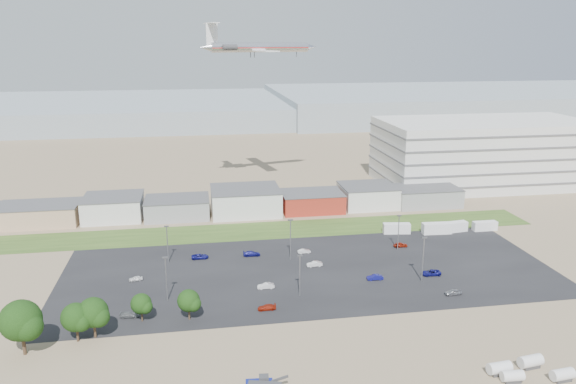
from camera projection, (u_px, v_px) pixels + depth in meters
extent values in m
plane|color=#7E6850|center=(305.00, 310.00, 118.37)|extent=(700.00, 700.00, 0.00)
cube|color=black|center=(310.00, 271.00, 138.20)|extent=(120.00, 50.00, 0.01)
cube|color=#31491B|center=(272.00, 230.00, 167.86)|extent=(160.00, 16.00, 0.02)
cube|color=silver|center=(483.00, 152.00, 219.88)|extent=(80.00, 40.00, 25.00)
imported|color=navy|center=(431.00, 273.00, 135.53)|extent=(4.76, 2.36, 1.30)
imported|color=navy|center=(375.00, 277.00, 132.94)|extent=(3.90, 1.46, 1.27)
imported|color=#A5A5AA|center=(453.00, 292.00, 125.06)|extent=(3.88, 1.67, 1.31)
imported|color=maroon|center=(267.00, 307.00, 118.17)|extent=(3.91, 1.62, 1.13)
imported|color=silver|center=(266.00, 286.00, 128.28)|extent=(3.86, 1.35, 1.27)
imported|color=silver|center=(136.00, 278.00, 132.47)|extent=(3.32, 1.64, 1.09)
imported|color=navy|center=(252.00, 254.00, 147.68)|extent=(4.57, 2.01, 1.31)
imported|color=silver|center=(314.00, 264.00, 140.80)|extent=(3.94, 1.52, 1.28)
imported|color=maroon|center=(401.00, 245.00, 154.04)|extent=(3.88, 1.66, 1.31)
imported|color=navy|center=(200.00, 256.00, 145.79)|extent=(4.40, 2.04, 1.22)
imported|color=#595B5E|center=(129.00, 315.00, 114.95)|extent=(4.02, 2.08, 1.12)
imported|color=silver|center=(304.00, 251.00, 149.57)|extent=(3.54, 1.53, 1.13)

